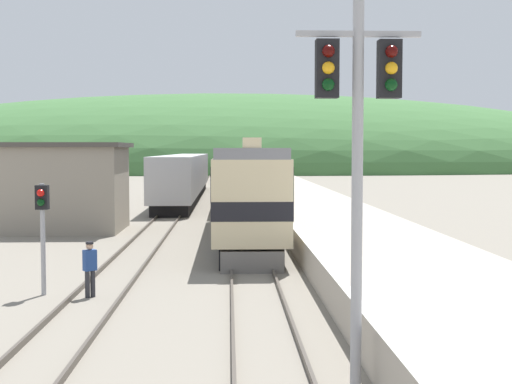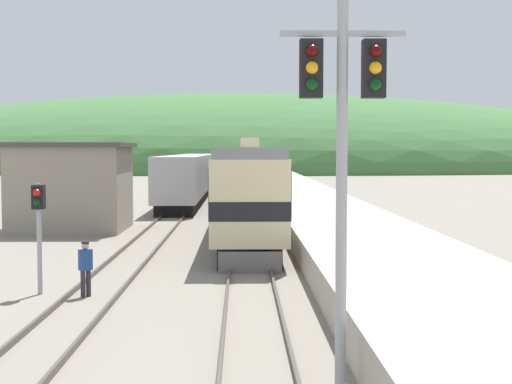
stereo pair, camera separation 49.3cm
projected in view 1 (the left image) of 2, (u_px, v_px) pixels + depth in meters
track_main at (236, 188)px, 77.46m from camera, size 1.52×180.00×0.16m
track_siding at (194, 188)px, 77.29m from camera, size 1.52×180.00×0.16m
platform at (296, 196)px, 57.67m from camera, size 5.60×140.00×1.06m
distant_hills at (232, 169)px, 158.85m from camera, size 193.83×87.22×32.87m
station_shed at (68, 186)px, 37.61m from camera, size 6.19×5.74×4.65m
express_train_lead_car at (246, 190)px, 33.70m from camera, size 2.88×19.04×4.70m
carriage_second at (239, 174)px, 55.43m from camera, size 2.87×22.32×4.34m
carriage_third at (236, 167)px, 78.57m from camera, size 2.87×22.32×4.34m
carriage_fourth at (234, 163)px, 101.71m from camera, size 2.87×22.32×4.34m
siding_train at (185, 176)px, 62.03m from camera, size 2.90×36.13×3.83m
signal_mast_main at (358, 125)px, 12.53m from camera, size 2.20×0.42×7.21m
signal_post_siding at (42, 215)px, 20.85m from camera, size 0.36×0.42×3.30m
track_worker at (90, 266)px, 20.62m from camera, size 0.42×0.39×1.62m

